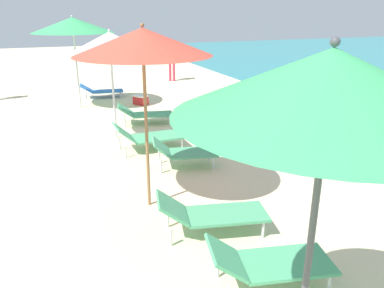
{
  "coord_description": "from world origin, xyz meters",
  "views": [
    {
      "loc": [
        -1.36,
        5.05,
        3.0
      ],
      "look_at": [
        0.66,
        10.28,
        1.01
      ],
      "focal_mm": 35.59,
      "sensor_mm": 36.0,
      "label": 1
    }
  ],
  "objects": [
    {
      "name": "umbrella_third",
      "position": [
        0.21,
        6.84,
        2.58
      ],
      "size": [
        1.91,
        1.91,
        2.86
      ],
      "color": "#4C4C51",
      "rests_on": "ground"
    },
    {
      "name": "lounger_third_shoreside",
      "position": [
        0.73,
        8.07,
        0.33
      ],
      "size": [
        1.5,
        0.87,
        0.6
      ],
      "rotation": [
        0.0,
        0.0,
        -0.21
      ],
      "color": "#4CA572",
      "rests_on": "ground"
    },
    {
      "name": "umbrella_fourth",
      "position": [
        -0.02,
        10.45,
        2.57
      ],
      "size": [
        1.99,
        1.99,
        2.82
      ],
      "color": "olive",
      "rests_on": "ground"
    },
    {
      "name": "lounger_fourth_shoreside",
      "position": [
        1.04,
        11.73,
        0.33
      ],
      "size": [
        1.37,
        0.85,
        0.59
      ],
      "rotation": [
        0.0,
        0.0,
        -0.21
      ],
      "color": "#4CA572",
      "rests_on": "ground"
    },
    {
      "name": "lounger_fourth_inland",
      "position": [
        0.57,
        9.33,
        0.32
      ],
      "size": [
        1.63,
        0.89,
        0.61
      ],
      "rotation": [
        0.0,
        0.0,
        -0.22
      ],
      "color": "#4CA572",
      "rests_on": "ground"
    },
    {
      "name": "umbrella_fifth",
      "position": [
        0.11,
        14.07,
        2.29
      ],
      "size": [
        1.89,
        1.89,
        2.58
      ],
      "color": "silver",
      "rests_on": "ground"
    },
    {
      "name": "lounger_fifth_shoreside",
      "position": [
        1.08,
        15.01,
        0.29
      ],
      "size": [
        1.58,
        0.85,
        0.56
      ],
      "rotation": [
        0.0,
        0.0,
        -0.2
      ],
      "color": "#4CA572",
      "rests_on": "ground"
    },
    {
      "name": "lounger_fifth_inland",
      "position": [
        0.63,
        12.95,
        0.33
      ],
      "size": [
        1.54,
        0.72,
        0.64
      ],
      "rotation": [
        0.0,
        0.0,
        0.03
      ],
      "color": "#4CA572",
      "rests_on": "ground"
    },
    {
      "name": "umbrella_farthest",
      "position": [
        -0.4,
        17.54,
        2.55
      ],
      "size": [
        2.47,
        2.47,
        2.84
      ],
      "color": "silver",
      "rests_on": "ground"
    },
    {
      "name": "lounger_farthest_shoreside",
      "position": [
        0.46,
        18.81,
        0.26
      ],
      "size": [
        1.55,
        0.74,
        0.5
      ],
      "rotation": [
        0.0,
        0.0,
        -0.12
      ],
      "color": "blue",
      "rests_on": "ground"
    },
    {
      "name": "person_walking_mid",
      "position": [
        3.89,
        21.1,
        1.07
      ],
      "size": [
        0.42,
        0.36,
        1.74
      ],
      "rotation": [
        0.0,
        0.0,
        4.23
      ],
      "color": "#D8334C",
      "rests_on": "ground"
    },
    {
      "name": "cooler_box",
      "position": [
        1.51,
        17.25,
        0.16
      ],
      "size": [
        0.5,
        0.54,
        0.32
      ],
      "color": "red",
      "rests_on": "ground"
    }
  ]
}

